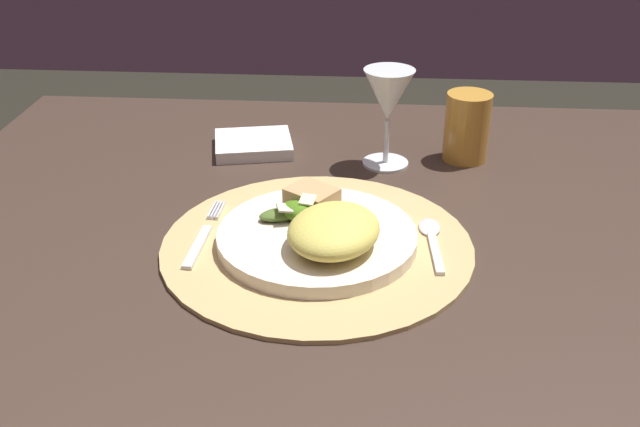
{
  "coord_description": "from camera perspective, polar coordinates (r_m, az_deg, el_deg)",
  "views": [
    {
      "loc": [
        0.04,
        -0.79,
        1.21
      ],
      "look_at": [
        -0.02,
        0.02,
        0.77
      ],
      "focal_mm": 40.93,
      "sensor_mm": 36.0,
      "label": 1
    }
  ],
  "objects": [
    {
      "name": "spoon",
      "position": [
        0.91,
        8.71,
        -1.67
      ],
      "size": [
        0.03,
        0.13,
        0.01
      ],
      "color": "silver",
      "rests_on": "placemat"
    },
    {
      "name": "fork",
      "position": [
        0.9,
        -9.13,
        -1.76
      ],
      "size": [
        0.02,
        0.16,
        0.0
      ],
      "color": "silver",
      "rests_on": "placemat"
    },
    {
      "name": "salad_greens",
      "position": [
        0.89,
        -1.5,
        -0.09
      ],
      "size": [
        0.1,
        0.07,
        0.03
      ],
      "color": "#4D6728",
      "rests_on": "dinner_plate"
    },
    {
      "name": "placemat",
      "position": [
        0.89,
        -0.23,
        -2.5
      ],
      "size": [
        0.38,
        0.38,
        0.01
      ],
      "primitive_type": "cylinder",
      "color": "tan",
      "rests_on": "dining_table"
    },
    {
      "name": "amber_tumbler",
      "position": [
        1.12,
        11.42,
        6.65
      ],
      "size": [
        0.07,
        0.07,
        0.1
      ],
      "primitive_type": "cylinder",
      "color": "gold",
      "rests_on": "dining_table"
    },
    {
      "name": "pasta_serving",
      "position": [
        0.83,
        1.34,
        -1.33
      ],
      "size": [
        0.13,
        0.15,
        0.04
      ],
      "primitive_type": "ellipsoid",
      "rotation": [
        0.0,
        0.0,
        4.43
      ],
      "color": "#DACB59",
      "rests_on": "dinner_plate"
    },
    {
      "name": "dinner_plate",
      "position": [
        0.88,
        -0.23,
        -1.86
      ],
      "size": [
        0.24,
        0.24,
        0.02
      ],
      "primitive_type": "cylinder",
      "color": "#EFDFCA",
      "rests_on": "placemat"
    },
    {
      "name": "napkin",
      "position": [
        1.15,
        -5.23,
        5.4
      ],
      "size": [
        0.14,
        0.12,
        0.02
      ],
      "primitive_type": "cube",
      "rotation": [
        0.0,
        0.0,
        0.2
      ],
      "color": "silver",
      "rests_on": "dining_table"
    },
    {
      "name": "wine_glass",
      "position": [
        1.07,
        5.36,
        8.92
      ],
      "size": [
        0.07,
        0.07,
        0.15
      ],
      "color": "silver",
      "rests_on": "dining_table"
    },
    {
      "name": "dining_table",
      "position": [
        1.0,
        1.17,
        -9.99
      ],
      "size": [
        1.16,
        0.98,
        0.75
      ],
      "color": "#3E2E25",
      "rests_on": "ground"
    },
    {
      "name": "bread_piece",
      "position": [
        0.93,
        -0.64,
        1.28
      ],
      "size": [
        0.08,
        0.07,
        0.02
      ],
      "primitive_type": "cube",
      "rotation": [
        0.0,
        0.0,
        2.54
      ],
      "color": "tan",
      "rests_on": "dinner_plate"
    }
  ]
}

